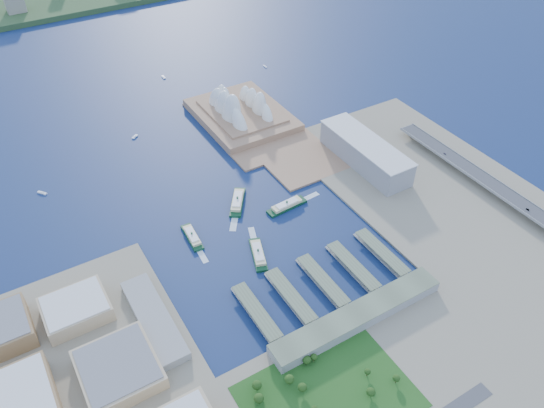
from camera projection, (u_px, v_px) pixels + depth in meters
ground at (276, 248)px, 630.85m from camera, size 3000.00×3000.00×0.00m
south_land at (394, 384)px, 492.45m from camera, size 720.00×180.00×3.00m
east_land at (453, 203)px, 691.32m from camera, size 240.00×500.00×3.00m
peninsula at (249, 123)px, 842.20m from camera, size 135.00×220.00×3.00m
opera_house at (241, 101)px, 834.59m from camera, size 134.00×180.00×58.00m
toaster_building at (365, 153)px, 746.45m from camera, size 45.00×155.00×35.00m
expressway at (493, 188)px, 703.52m from camera, size 26.00×340.00×11.85m
west_buildings at (80, 383)px, 476.29m from camera, size 200.00×280.00×27.00m
ferry_wharves at (323, 282)px, 584.25m from camera, size 184.00×90.00×9.30m
terminal_building at (357, 316)px, 542.57m from camera, size 200.00×28.00×12.00m
park at (329, 392)px, 475.86m from camera, size 150.00×110.00×16.00m
ferry_a at (192, 235)px, 640.51m from camera, size 16.01×50.28×9.36m
ferry_b at (237, 200)px, 690.14m from camera, size 45.18×55.82×10.93m
ferry_c at (258, 253)px, 617.72m from camera, size 30.74×55.49×10.21m
ferry_d at (287, 204)px, 683.92m from camera, size 56.87×18.22×10.59m
boat_a at (42, 193)px, 708.53m from camera, size 11.14×13.04×2.66m
boat_b at (135, 136)px, 812.93m from camera, size 11.06×9.35×2.93m
boat_c at (265, 66)px, 997.16m from camera, size 3.15×10.43×2.34m
boat_e at (163, 77)px, 963.53m from camera, size 3.92×11.94×2.92m
car_b at (528, 209)px, 660.57m from camera, size 1.55×4.46×1.47m
car_c at (445, 153)px, 753.66m from camera, size 1.74×4.28×1.24m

